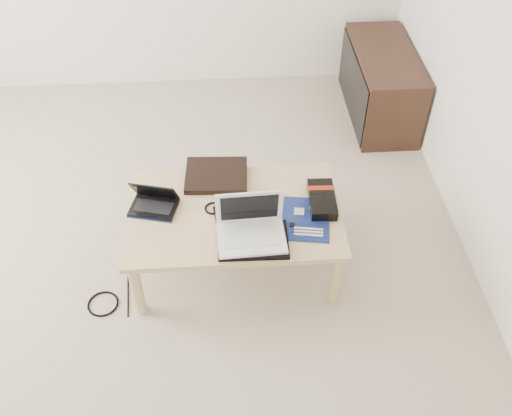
{
  "coord_description": "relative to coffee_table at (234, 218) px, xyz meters",
  "views": [
    {
      "loc": [
        0.66,
        -1.97,
        2.47
      ],
      "look_at": [
        0.8,
        0.09,
        0.42
      ],
      "focal_mm": 40.0,
      "sensor_mm": 36.0,
      "label": 1
    }
  ],
  "objects": [
    {
      "name": "book",
      "position": [
        -0.08,
        0.27,
        0.07
      ],
      "size": [
        0.35,
        0.3,
        0.03
      ],
      "color": "black",
      "rests_on": "coffee_table"
    },
    {
      "name": "floor_cable_coil",
      "position": [
        -0.71,
        -0.25,
        -0.35
      ],
      "size": [
        0.21,
        0.21,
        0.01
      ],
      "primitive_type": "torus",
      "rotation": [
        0.0,
        0.0,
        -0.35
      ],
      "color": "black",
      "rests_on": "ground"
    },
    {
      "name": "ground",
      "position": [
        -0.68,
        -0.09,
        -0.35
      ],
      "size": [
        4.0,
        4.0,
        0.0
      ],
      "primitive_type": "plane",
      "color": "#BEB09A",
      "rests_on": "ground"
    },
    {
      "name": "media_cabinet",
      "position": [
        1.09,
        1.36,
        -0.1
      ],
      "size": [
        0.41,
        0.9,
        0.5
      ],
      "color": "#382117",
      "rests_on": "ground"
    },
    {
      "name": "coffee_table",
      "position": [
        0.0,
        0.0,
        0.0
      ],
      "size": [
        1.1,
        0.7,
        0.4
      ],
      "color": "tan",
      "rests_on": "ground"
    },
    {
      "name": "tablet",
      "position": [
        0.03,
        -0.05,
        0.06
      ],
      "size": [
        0.28,
        0.23,
        0.01
      ],
      "color": "black",
      "rests_on": "coffee_table"
    },
    {
      "name": "remote",
      "position": [
        0.17,
        0.05,
        0.06
      ],
      "size": [
        0.1,
        0.21,
        0.02
      ],
      "color": "#B7B7BC",
      "rests_on": "coffee_table"
    },
    {
      "name": "neoprene_sleeve",
      "position": [
        0.09,
        -0.21,
        0.06
      ],
      "size": [
        0.35,
        0.26,
        0.02
      ],
      "primitive_type": "cube",
      "rotation": [
        0.0,
        0.0,
        -0.03
      ],
      "color": "black",
      "rests_on": "coffee_table"
    },
    {
      "name": "cable_coil",
      "position": [
        -0.1,
        0.03,
        0.05
      ],
      "size": [
        0.11,
        0.11,
        0.01
      ],
      "primitive_type": "torus",
      "rotation": [
        0.0,
        0.0,
        0.2
      ],
      "color": "black",
      "rests_on": "coffee_table"
    },
    {
      "name": "motherboard",
      "position": [
        0.36,
        -0.08,
        0.05
      ],
      "size": [
        0.29,
        0.34,
        0.01
      ],
      "color": "#0B134C",
      "rests_on": "coffee_table"
    },
    {
      "name": "netbook",
      "position": [
        -0.41,
        0.06,
        0.08
      ],
      "size": [
        0.27,
        0.22,
        0.16
      ],
      "color": "black",
      "rests_on": "coffee_table"
    },
    {
      "name": "gpu_box",
      "position": [
        0.46,
        0.03,
        0.08
      ],
      "size": [
        0.14,
        0.27,
        0.06
      ],
      "color": "black",
      "rests_on": "coffee_table"
    },
    {
      "name": "white_laptop",
      "position": [
        0.08,
        -0.18,
        0.12
      ],
      "size": [
        0.34,
        0.24,
        0.24
      ],
      "color": "white",
      "rests_on": "neoprene_sleeve"
    },
    {
      "name": "floor_cable_trail",
      "position": [
        -0.59,
        -0.17,
        -0.35
      ],
      "size": [
        0.04,
        0.33,
        0.01
      ],
      "primitive_type": "cylinder",
      "rotation": [
        1.57,
        0.0,
        0.09
      ],
      "color": "black",
      "rests_on": "ground"
    }
  ]
}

